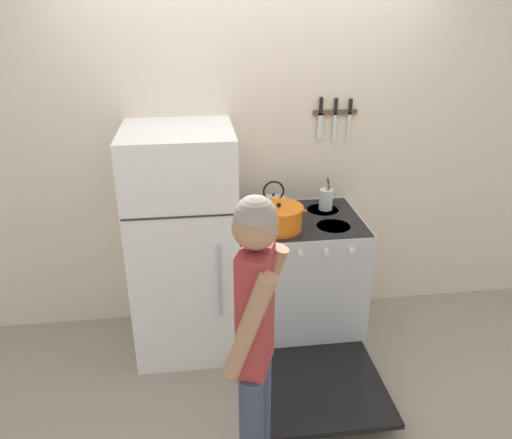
# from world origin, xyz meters

# --- Properties ---
(ground_plane) EXTENTS (14.00, 14.00, 0.00)m
(ground_plane) POSITION_xyz_m (0.00, 0.00, 0.00)
(ground_plane) COLOR gray
(wall_back) EXTENTS (10.00, 0.06, 2.55)m
(wall_back) POSITION_xyz_m (0.00, 0.03, 1.27)
(wall_back) COLOR beige
(wall_back) RESTS_ON ground_plane
(refrigerator) EXTENTS (0.69, 0.70, 1.55)m
(refrigerator) POSITION_xyz_m (-0.49, -0.34, 0.78)
(refrigerator) COLOR white
(refrigerator) RESTS_ON ground_plane
(stove_range) EXTENTS (0.81, 1.43, 0.92)m
(stove_range) POSITION_xyz_m (0.30, -0.38, 0.46)
(stove_range) COLOR silver
(stove_range) RESTS_ON ground_plane
(dutch_oven_pot) EXTENTS (0.35, 0.31, 0.18)m
(dutch_oven_pot) POSITION_xyz_m (0.12, -0.48, 0.99)
(dutch_oven_pot) COLOR orange
(dutch_oven_pot) RESTS_ON stove_range
(tea_kettle) EXTENTS (0.24, 0.19, 0.23)m
(tea_kettle) POSITION_xyz_m (0.13, -0.21, 0.98)
(tea_kettle) COLOR silver
(tea_kettle) RESTS_ON stove_range
(utensil_jar) EXTENTS (0.10, 0.10, 0.26)m
(utensil_jar) POSITION_xyz_m (0.50, -0.20, 0.99)
(utensil_jar) COLOR silver
(utensil_jar) RESTS_ON stove_range
(person) EXTENTS (0.33, 0.38, 1.59)m
(person) POSITION_xyz_m (-0.17, -1.59, 0.90)
(person) COLOR #38425B
(person) RESTS_ON ground_plane
(wall_knife_strip) EXTENTS (0.31, 0.03, 0.30)m
(wall_knife_strip) POSITION_xyz_m (0.58, -0.02, 1.55)
(wall_knife_strip) COLOR brown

